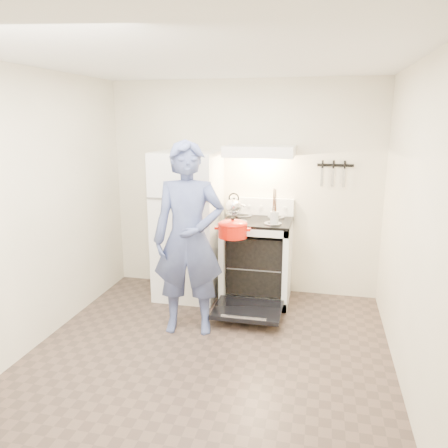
{
  "coord_description": "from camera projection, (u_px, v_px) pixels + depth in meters",
  "views": [
    {
      "loc": [
        0.91,
        -3.26,
        2.06
      ],
      "look_at": [
        -0.05,
        1.0,
        1.0
      ],
      "focal_mm": 35.0,
      "sensor_mm": 36.0,
      "label": 1
    }
  ],
  "objects": [
    {
      "name": "oven_door",
      "position": [
        248.0,
        310.0,
        4.53
      ],
      "size": [
        0.7,
        0.54,
        0.04
      ],
      "primitive_type": "cube",
      "color": "black",
      "rests_on": "floor"
    },
    {
      "name": "stove_body",
      "position": [
        257.0,
        261.0,
        5.01
      ],
      "size": [
        0.76,
        0.65,
        0.92
      ],
      "primitive_type": "cube",
      "color": "white",
      "rests_on": "floor"
    },
    {
      "name": "floor",
      "position": [
        204.0,
        363.0,
        3.77
      ],
      "size": [
        3.6,
        3.6,
        0.0
      ],
      "primitive_type": "plane",
      "color": "#4F3E34",
      "rests_on": "ground"
    },
    {
      "name": "refrigerator",
      "position": [
        188.0,
        225.0,
        5.07
      ],
      "size": [
        0.7,
        0.7,
        1.7
      ],
      "primitive_type": "cube",
      "color": "white",
      "rests_on": "floor"
    },
    {
      "name": "range_hood",
      "position": [
        260.0,
        151.0,
        4.79
      ],
      "size": [
        0.76,
        0.5,
        0.12
      ],
      "primitive_type": "cube",
      "color": "white",
      "rests_on": "back_wall"
    },
    {
      "name": "pizza_stone",
      "position": [
        262.0,
        263.0,
        4.97
      ],
      "size": [
        0.36,
        0.36,
        0.02
      ],
      "primitive_type": "cylinder",
      "color": "#8A6F4F",
      "rests_on": "oven_rack"
    },
    {
      "name": "cooktop",
      "position": [
        258.0,
        221.0,
        4.9
      ],
      "size": [
        0.76,
        0.65,
        0.03
      ],
      "primitive_type": "cube",
      "color": "black",
      "rests_on": "stove_body"
    },
    {
      "name": "dutch_oven",
      "position": [
        233.0,
        231.0,
        4.42
      ],
      "size": [
        0.37,
        0.3,
        0.24
      ],
      "primitive_type": null,
      "color": "red",
      "rests_on": "person"
    },
    {
      "name": "person",
      "position": [
        189.0,
        239.0,
        4.17
      ],
      "size": [
        0.75,
        0.56,
        1.87
      ],
      "primitive_type": "imported",
      "rotation": [
        0.0,
        0.0,
        0.17
      ],
      "color": "navy",
      "rests_on": "floor"
    },
    {
      "name": "oven_rack",
      "position": [
        257.0,
        263.0,
        5.02
      ],
      "size": [
        0.6,
        0.52,
        0.01
      ],
      "primitive_type": "cube",
      "color": "slate",
      "rests_on": "stove_body"
    },
    {
      "name": "backsplash",
      "position": [
        261.0,
        206.0,
        5.14
      ],
      "size": [
        0.76,
        0.07,
        0.2
      ],
      "primitive_type": "cube",
      "color": "white",
      "rests_on": "cooktop"
    },
    {
      "name": "back_wall",
      "position": [
        243.0,
        188.0,
        5.18
      ],
      "size": [
        3.2,
        0.02,
        2.5
      ],
      "primitive_type": "cube",
      "color": "#EFE6CB",
      "rests_on": "ground"
    },
    {
      "name": "tea_kettle",
      "position": [
        234.0,
        205.0,
        5.02
      ],
      "size": [
        0.23,
        0.19,
        0.28
      ],
      "primitive_type": null,
      "color": "silver",
      "rests_on": "cooktop"
    },
    {
      "name": "utensil_jar",
      "position": [
        274.0,
        218.0,
        4.58
      ],
      "size": [
        0.1,
        0.1,
        0.13
      ],
      "primitive_type": "cylinder",
      "rotation": [
        0.0,
        0.0,
        -0.15
      ],
      "color": "silver",
      "rests_on": "cooktop"
    },
    {
      "name": "knife_strip",
      "position": [
        335.0,
        165.0,
        4.87
      ],
      "size": [
        0.4,
        0.02,
        0.03
      ],
      "primitive_type": "cube",
      "color": "black",
      "rests_on": "back_wall"
    }
  ]
}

